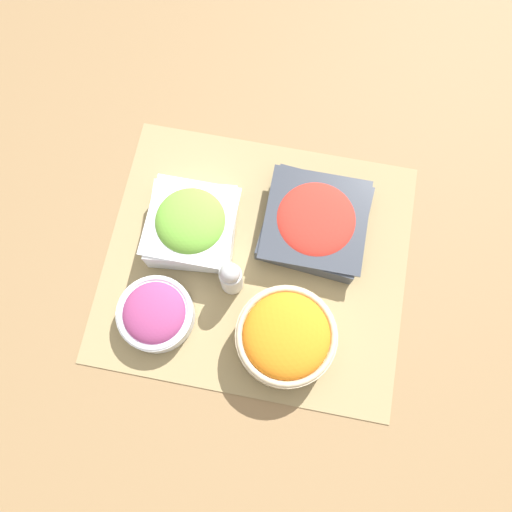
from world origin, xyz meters
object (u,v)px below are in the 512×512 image
at_px(onion_bowl, 155,314).
at_px(pepper_shaker, 231,278).
at_px(tomato_bowl, 315,222).
at_px(carrot_bowl, 286,337).
at_px(lettuce_bowl, 192,225).

bearing_deg(onion_bowl, pepper_shaker, -145.08).
height_order(tomato_bowl, carrot_bowl, carrot_bowl).
relative_size(carrot_bowl, pepper_shaker, 1.70).
relative_size(tomato_bowl, carrot_bowl, 1.15).
bearing_deg(carrot_bowl, onion_bowl, 0.16).
bearing_deg(onion_bowl, carrot_bowl, -179.84).
relative_size(tomato_bowl, pepper_shaker, 1.95).
bearing_deg(tomato_bowl, onion_bowl, 41.54).
bearing_deg(onion_bowl, tomato_bowl, -138.46).
xyz_separation_m(tomato_bowl, carrot_bowl, (0.02, 0.20, 0.02)).
height_order(tomato_bowl, onion_bowl, tomato_bowl).
bearing_deg(tomato_bowl, carrot_bowl, 85.35).
xyz_separation_m(tomato_bowl, lettuce_bowl, (0.20, 0.05, 0.01)).
relative_size(lettuce_bowl, pepper_shaker, 1.65).
bearing_deg(onion_bowl, lettuce_bowl, -99.80).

